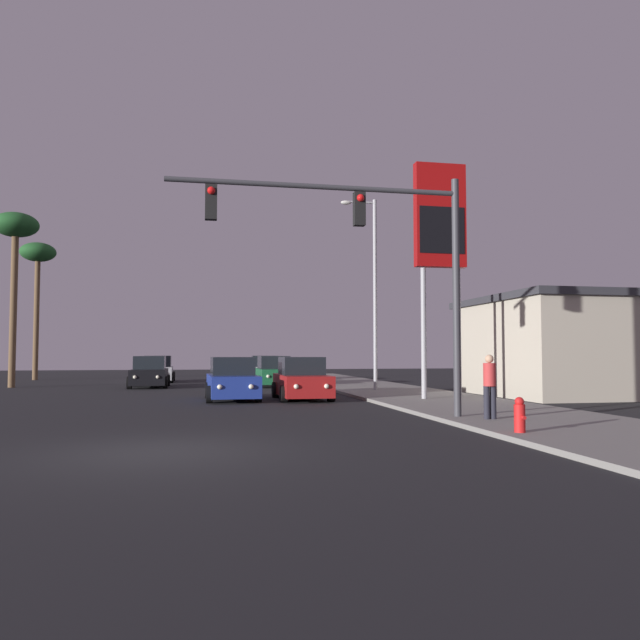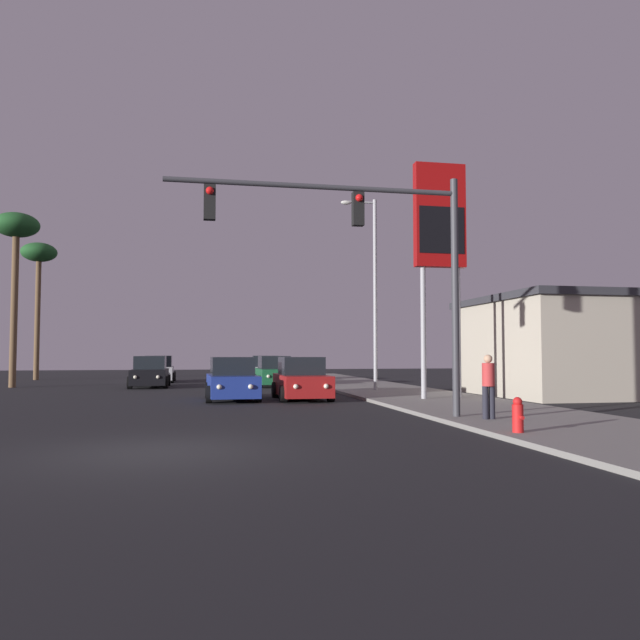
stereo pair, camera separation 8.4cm
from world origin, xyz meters
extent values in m
plane|color=black|center=(0.00, 0.00, 0.00)|extent=(120.00, 120.00, 0.00)
cube|color=gray|center=(9.50, 10.00, 0.06)|extent=(5.00, 60.00, 0.12)
cube|color=#B2A893|center=(18.00, 12.78, 2.00)|extent=(10.00, 8.00, 4.00)
cube|color=#2D2D33|center=(18.00, 12.78, 4.15)|extent=(10.30, 8.30, 0.30)
cube|color=maroon|center=(4.73, 12.40, 0.58)|extent=(1.81, 4.20, 0.80)
cube|color=black|center=(4.73, 12.55, 1.33)|extent=(1.60, 2.00, 0.70)
cylinder|color=black|center=(3.83, 11.09, 0.32)|extent=(0.24, 0.64, 0.64)
cylinder|color=black|center=(5.63, 11.09, 0.32)|extent=(0.24, 0.64, 0.64)
cylinder|color=black|center=(3.83, 13.70, 0.32)|extent=(0.24, 0.64, 0.64)
cylinder|color=black|center=(5.63, 13.70, 0.32)|extent=(0.24, 0.64, 0.64)
sphere|color=#F2EACC|center=(4.17, 10.28, 0.63)|extent=(0.18, 0.18, 0.18)
sphere|color=#F2EACC|center=(5.29, 10.28, 0.63)|extent=(0.18, 0.18, 0.18)
cube|color=silver|center=(4.88, 27.84, 0.58)|extent=(1.95, 4.26, 0.80)
cube|color=black|center=(4.88, 27.99, 1.33)|extent=(1.67, 2.06, 0.70)
cylinder|color=black|center=(3.98, 26.54, 0.32)|extent=(0.24, 0.64, 0.64)
cylinder|color=black|center=(5.78, 26.54, 0.32)|extent=(0.24, 0.64, 0.64)
cylinder|color=black|center=(3.98, 29.14, 0.32)|extent=(0.24, 0.64, 0.64)
cylinder|color=black|center=(5.78, 29.14, 0.32)|extent=(0.24, 0.64, 0.64)
sphere|color=#F2EACC|center=(4.32, 25.72, 0.63)|extent=(0.18, 0.18, 0.18)
sphere|color=#F2EACC|center=(5.43, 25.72, 0.63)|extent=(0.18, 0.18, 0.18)
cube|color=#B7B7BC|center=(-1.82, 28.93, 0.58)|extent=(1.88, 4.23, 0.80)
cube|color=black|center=(-1.82, 29.08, 1.33)|extent=(1.64, 2.03, 0.70)
cylinder|color=black|center=(-2.72, 27.63, 0.32)|extent=(0.24, 0.64, 0.64)
cylinder|color=black|center=(-0.92, 27.63, 0.32)|extent=(0.24, 0.64, 0.64)
cylinder|color=black|center=(-2.72, 30.24, 0.32)|extent=(0.24, 0.64, 0.64)
cylinder|color=black|center=(-0.92, 30.24, 0.32)|extent=(0.24, 0.64, 0.64)
sphere|color=#F2EACC|center=(-2.38, 26.81, 0.63)|extent=(0.18, 0.18, 0.18)
sphere|color=#F2EACC|center=(-1.26, 26.81, 0.63)|extent=(0.18, 0.18, 0.18)
cube|color=#195933|center=(4.84, 22.60, 0.58)|extent=(1.86, 4.22, 0.80)
cube|color=black|center=(4.84, 22.75, 1.33)|extent=(1.63, 2.02, 0.70)
cylinder|color=black|center=(3.94, 21.30, 0.32)|extent=(0.24, 0.64, 0.64)
cylinder|color=black|center=(5.74, 21.30, 0.32)|extent=(0.24, 0.64, 0.64)
cylinder|color=black|center=(3.94, 23.91, 0.32)|extent=(0.24, 0.64, 0.64)
cylinder|color=black|center=(5.74, 23.91, 0.32)|extent=(0.24, 0.64, 0.64)
sphere|color=#F2EACC|center=(4.28, 20.48, 0.63)|extent=(0.18, 0.18, 0.18)
sphere|color=#F2EACC|center=(5.40, 20.48, 0.63)|extent=(0.18, 0.18, 0.18)
cube|color=navy|center=(2.01, 12.63, 0.58)|extent=(1.93, 4.25, 0.80)
cube|color=black|center=(2.01, 12.78, 1.33)|extent=(1.66, 2.05, 0.70)
cylinder|color=black|center=(1.11, 11.33, 0.32)|extent=(0.24, 0.64, 0.64)
cylinder|color=black|center=(2.91, 11.33, 0.32)|extent=(0.24, 0.64, 0.64)
cylinder|color=black|center=(1.11, 13.93, 0.32)|extent=(0.24, 0.64, 0.64)
cylinder|color=black|center=(2.91, 13.93, 0.32)|extent=(0.24, 0.64, 0.64)
sphere|color=#F2EACC|center=(1.46, 10.51, 0.63)|extent=(0.18, 0.18, 0.18)
sphere|color=#F2EACC|center=(2.57, 10.51, 0.63)|extent=(0.18, 0.18, 0.18)
cube|color=black|center=(-1.87, 22.78, 0.58)|extent=(1.83, 4.21, 0.80)
cube|color=black|center=(-1.87, 22.93, 1.33)|extent=(1.61, 2.01, 0.70)
cylinder|color=black|center=(-2.77, 21.48, 0.32)|extent=(0.24, 0.64, 0.64)
cylinder|color=black|center=(-0.97, 21.48, 0.32)|extent=(0.24, 0.64, 0.64)
cylinder|color=black|center=(-2.77, 24.08, 0.32)|extent=(0.24, 0.64, 0.64)
cylinder|color=black|center=(-0.97, 24.08, 0.32)|extent=(0.24, 0.64, 0.64)
sphere|color=#F2EACC|center=(-2.43, 20.66, 0.63)|extent=(0.18, 0.18, 0.18)
sphere|color=#F2EACC|center=(-1.31, 20.66, 0.63)|extent=(0.18, 0.18, 0.18)
cylinder|color=#38383D|center=(7.61, 3.95, 3.37)|extent=(0.20, 0.20, 6.50)
cylinder|color=#38383D|center=(3.71, 3.95, 6.22)|extent=(7.80, 0.14, 0.14)
cube|color=black|center=(4.88, 3.95, 5.67)|extent=(0.30, 0.24, 0.90)
sphere|color=red|center=(4.88, 3.81, 5.94)|extent=(0.20, 0.20, 0.20)
cube|color=black|center=(0.98, 3.95, 5.67)|extent=(0.30, 0.24, 0.90)
sphere|color=red|center=(0.98, 3.81, 5.94)|extent=(0.20, 0.20, 0.20)
cylinder|color=#99999E|center=(8.86, 16.23, 4.62)|extent=(0.18, 0.18, 9.00)
cylinder|color=#99999E|center=(8.16, 16.23, 8.97)|extent=(1.40, 0.10, 0.10)
ellipsoid|color=silver|center=(7.46, 16.23, 8.92)|extent=(0.50, 0.24, 0.20)
cylinder|color=#99999E|center=(9.07, 10.38, 2.62)|extent=(0.20, 0.20, 5.00)
cylinder|color=#99999E|center=(10.47, 10.38, 2.62)|extent=(0.20, 0.20, 5.00)
cube|color=#990C0C|center=(9.77, 10.38, 7.12)|extent=(2.00, 0.40, 4.00)
cube|color=black|center=(9.77, 10.17, 6.52)|extent=(1.80, 0.03, 1.80)
cylinder|color=red|center=(7.53, 0.47, 0.42)|extent=(0.24, 0.24, 0.60)
sphere|color=red|center=(7.53, 0.47, 0.78)|extent=(0.20, 0.20, 0.20)
cylinder|color=red|center=(7.53, 0.30, 0.45)|extent=(0.08, 0.10, 0.08)
cylinder|color=#23232D|center=(8.06, 3.13, 0.54)|extent=(0.16, 0.16, 0.85)
cylinder|color=#23232D|center=(8.24, 3.13, 0.54)|extent=(0.16, 0.16, 0.85)
cylinder|color=#BF3333|center=(8.15, 3.13, 1.27)|extent=(0.32, 0.32, 0.60)
sphere|color=tan|center=(8.15, 3.13, 1.68)|extent=(0.22, 0.22, 0.22)
cylinder|color=brown|center=(-10.34, 34.00, 4.20)|extent=(0.36, 0.36, 8.39)
ellipsoid|color=#1E5123|center=(-10.34, 34.00, 8.87)|extent=(2.40, 2.40, 1.32)
cylinder|color=brown|center=(-9.11, 24.00, 4.16)|extent=(0.36, 0.36, 8.32)
ellipsoid|color=#1E5123|center=(-9.11, 24.00, 8.80)|extent=(2.40, 2.40, 1.32)
camera|label=1|loc=(0.71, -11.99, 1.82)|focal=35.00mm
camera|label=2|loc=(0.79, -12.01, 1.82)|focal=35.00mm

